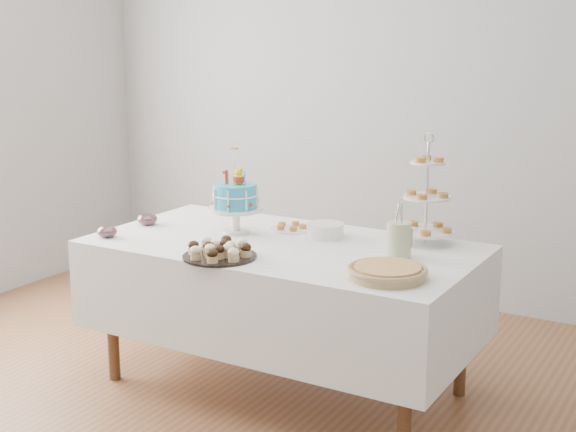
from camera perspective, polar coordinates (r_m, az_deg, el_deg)
The scene contains 12 objects.
floor at distance 4.03m, azimuth -2.59°, elevation -13.56°, with size 5.00×5.00×0.00m, color brown.
walls at distance 3.63m, azimuth -2.80°, elevation 5.87°, with size 5.04×4.04×2.70m.
table at distance 4.06m, azimuth -0.35°, elevation -5.05°, with size 1.92×1.02×0.77m.
birthday_cake at distance 4.18m, azimuth -3.75°, elevation 0.41°, with size 0.29×0.29×0.44m.
cupcake_tray at distance 3.74m, azimuth -4.89°, elevation -2.40°, with size 0.35×0.35×0.08m.
pie at distance 3.45m, azimuth 7.08°, elevation -3.93°, with size 0.35×0.35×0.05m.
tiered_stand at distance 4.00m, azimuth 9.83°, elevation 1.28°, with size 0.28×0.28×0.55m.
plate_stack at distance 4.10m, azimuth 2.67°, elevation -1.03°, with size 0.19×0.19×0.07m.
pastry_plate at distance 4.26m, azimuth 0.20°, elevation -0.81°, with size 0.22×0.22×0.03m.
jam_bowl_a at distance 4.21m, azimuth -12.74°, elevation -1.10°, with size 0.10×0.10×0.06m.
jam_bowl_b at distance 4.44m, azimuth -9.97°, elevation -0.23°, with size 0.11×0.11×0.07m.
utensil_pitcher at distance 3.76m, azimuth 7.90°, elevation -1.60°, with size 0.12×0.11×0.26m.
Camera 1 is at (1.97, -3.02, 1.79)m, focal length 50.00 mm.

